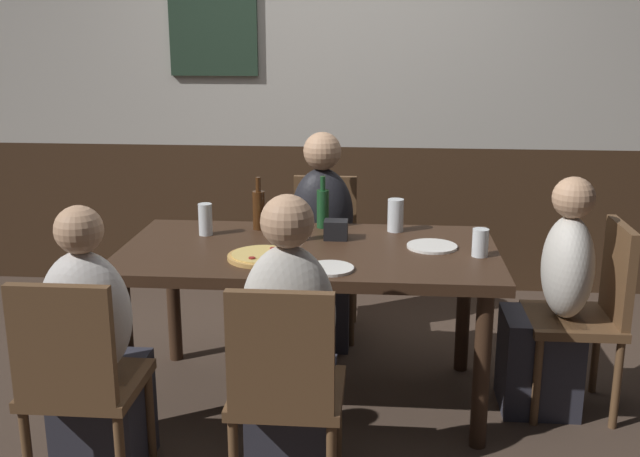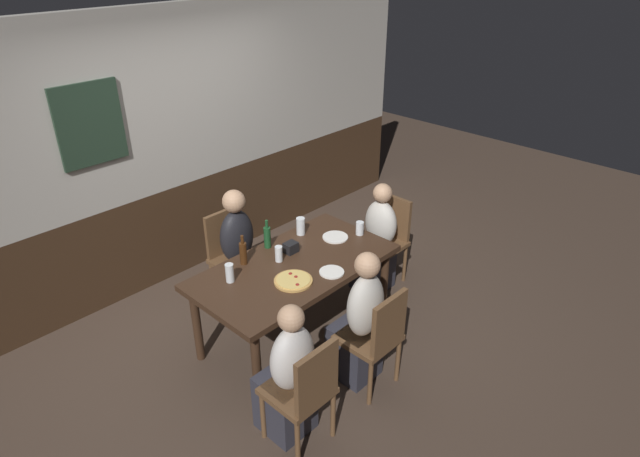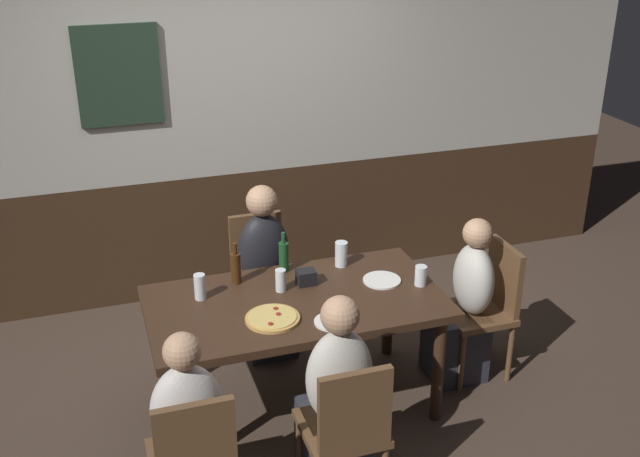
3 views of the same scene
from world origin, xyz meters
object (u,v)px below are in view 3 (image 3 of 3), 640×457
at_px(person_left_near, 189,444).
at_px(beer_bottle_brown, 236,267).
at_px(chair_head_east, 487,302).
at_px(chair_mid_far, 260,271).
at_px(person_mid_near, 336,409).
at_px(pint_glass_pale, 200,288).
at_px(dining_table, 296,312).
at_px(condiment_caddy, 306,277).
at_px(beer_glass_tall, 281,281).
at_px(beer_bottle_green, 284,256).
at_px(plate_white_large, 382,280).
at_px(person_mid_far, 266,282).
at_px(pizza, 273,318).
at_px(highball_clear, 421,277).
at_px(person_head_east, 463,312).
at_px(chair_mid_near, 347,427).
at_px(plate_white_small, 332,322).
at_px(tumbler_short, 341,255).

relative_size(person_left_near, beer_bottle_brown, 4.22).
height_order(chair_head_east, beer_bottle_brown, beer_bottle_brown).
xyz_separation_m(chair_mid_far, person_mid_near, (-0.00, -1.57, -0.01)).
distance_m(person_left_near, pint_glass_pale, 0.98).
relative_size(dining_table, condiment_caddy, 15.38).
height_order(beer_glass_tall, beer_bottle_green, beer_bottle_green).
relative_size(chair_mid_far, plate_white_large, 3.88).
xyz_separation_m(beer_bottle_brown, plate_white_large, (0.83, -0.25, -0.10)).
distance_m(person_mid_far, pizza, 0.94).
bearing_deg(highball_clear, person_mid_far, 134.55).
bearing_deg(highball_clear, person_head_east, 10.07).
distance_m(chair_mid_near, plate_white_large, 1.10).
relative_size(plate_white_large, plate_white_small, 1.14).
distance_m(plate_white_large, condiment_caddy, 0.46).
bearing_deg(plate_white_small, person_mid_near, -106.33).
bearing_deg(chair_mid_near, dining_table, 90.00).
bearing_deg(highball_clear, pint_glass_pale, 169.15).
distance_m(pizza, pint_glass_pale, 0.49).
relative_size(person_mid_far, highball_clear, 9.53).
height_order(chair_head_east, plate_white_large, chair_head_east).
bearing_deg(chair_head_east, chair_mid_near, -145.56).
relative_size(chair_mid_far, person_left_near, 0.80).
relative_size(tumbler_short, plate_white_small, 0.80).
distance_m(chair_mid_far, person_mid_near, 1.57).
height_order(chair_mid_far, plate_white_small, chair_mid_far).
bearing_deg(chair_head_east, pint_glass_pale, 174.16).
bearing_deg(tumbler_short, beer_bottle_green, 173.47).
xyz_separation_m(chair_head_east, highball_clear, (-0.51, -0.06, 0.30)).
relative_size(pizza, beer_bottle_brown, 1.16).
height_order(dining_table, tumbler_short, tumbler_short).
bearing_deg(beer_bottle_green, tumbler_short, -6.53).
distance_m(chair_mid_near, plate_white_small, 0.62).
bearing_deg(pint_glass_pale, chair_mid_far, 53.07).
height_order(tumbler_short, pint_glass_pale, tumbler_short).
bearing_deg(beer_bottle_brown, chair_mid_near, -76.73).
relative_size(chair_mid_far, plate_white_small, 4.41).
relative_size(beer_bottle_green, plate_white_large, 1.14).
bearing_deg(beer_bottle_green, person_head_east, -18.92).
relative_size(chair_head_east, condiment_caddy, 8.00).
height_order(chair_mid_near, condiment_caddy, chair_mid_near).
height_order(highball_clear, plate_white_large, highball_clear).
height_order(pizza, highball_clear, highball_clear).
height_order(highball_clear, condiment_caddy, highball_clear).
distance_m(chair_mid_far, highball_clear, 1.23).
xyz_separation_m(plate_white_large, plate_white_small, (-0.44, -0.36, 0.00)).
bearing_deg(chair_mid_near, chair_mid_far, 90.00).
relative_size(person_mid_far, beer_bottle_green, 4.49).
distance_m(person_left_near, tumbler_short, 1.57).
xyz_separation_m(dining_table, pizza, (-0.18, -0.18, 0.09)).
distance_m(pizza, highball_clear, 0.94).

